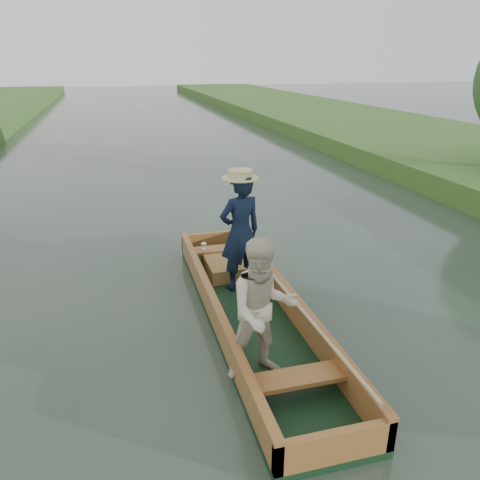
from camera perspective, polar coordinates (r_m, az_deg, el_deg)
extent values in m
plane|color=#283D30|center=(6.31, 1.45, -10.00)|extent=(120.00, 120.00, 0.00)
cube|color=black|center=(6.29, 1.45, -9.69)|extent=(1.10, 5.00, 0.08)
cube|color=#9D6130|center=(6.08, -3.20, -8.70)|extent=(0.08, 5.00, 0.32)
cube|color=#9D6130|center=(6.33, 5.93, -7.47)|extent=(0.08, 5.00, 0.32)
cube|color=#9D6130|center=(8.35, -3.34, -0.09)|extent=(1.10, 0.08, 0.32)
cube|color=#9D6130|center=(4.35, 11.56, -23.44)|extent=(1.10, 0.08, 0.32)
cube|color=#9D6130|center=(5.99, -3.24, -7.21)|extent=(0.10, 5.00, 0.04)
cube|color=#9D6130|center=(6.25, 5.99, -6.02)|extent=(0.10, 5.00, 0.04)
cube|color=#9D6130|center=(7.82, -2.49, -1.12)|extent=(0.94, 0.30, 0.05)
cube|color=#9D6130|center=(4.89, 7.03, -16.30)|extent=(0.94, 0.30, 0.05)
imported|color=#101B33|center=(6.68, 0.03, 0.90)|extent=(0.71, 0.54, 1.74)
cylinder|color=beige|center=(6.43, 0.03, 7.86)|extent=(0.52, 0.52, 0.12)
imported|color=beige|center=(4.86, 2.80, -8.51)|extent=(0.76, 0.60, 1.56)
cube|color=#A56935|center=(7.49, -0.89, -3.05)|extent=(0.85, 0.90, 0.22)
sphere|color=tan|center=(7.38, 1.31, -1.61)|extent=(0.19, 0.19, 0.19)
sphere|color=tan|center=(7.32, 1.34, -0.60)|extent=(0.14, 0.14, 0.14)
sphere|color=tan|center=(7.28, 0.95, -0.18)|extent=(0.05, 0.05, 0.05)
sphere|color=tan|center=(7.31, 1.74, -0.10)|extent=(0.05, 0.05, 0.05)
sphere|color=tan|center=(7.28, 1.47, -0.86)|extent=(0.06, 0.06, 0.06)
sphere|color=tan|center=(7.33, 0.71, -1.52)|extent=(0.07, 0.07, 0.07)
sphere|color=tan|center=(7.38, 2.00, -1.39)|extent=(0.07, 0.07, 0.07)
sphere|color=tan|center=(7.38, 1.01, -2.31)|extent=(0.08, 0.08, 0.08)
sphere|color=tan|center=(7.40, 1.73, -2.23)|extent=(0.08, 0.08, 0.08)
cylinder|color=silver|center=(7.76, -4.42, -1.11)|extent=(0.07, 0.07, 0.01)
cylinder|color=silver|center=(7.74, -4.43, -0.83)|extent=(0.01, 0.01, 0.08)
ellipsoid|color=silver|center=(7.72, -4.44, -0.45)|extent=(0.09, 0.09, 0.05)
cylinder|color=tan|center=(6.01, 6.12, -6.79)|extent=(0.04, 4.34, 0.20)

